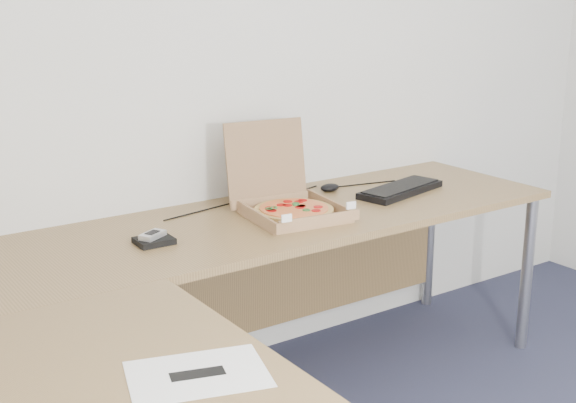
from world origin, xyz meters
TOP-DOWN VIEW (x-y plane):
  - desk at (-0.82, 0.97)m, footprint 2.50×2.20m
  - pizza_box at (-0.37, 1.37)m, footprint 0.33×0.39m
  - drinking_glass at (-0.29, 1.64)m, footprint 0.07×0.07m
  - keyboard at (0.20, 1.39)m, footprint 0.45×0.24m
  - mouse at (-0.03, 1.58)m, footprint 0.09×0.06m
  - wallet at (-0.94, 1.37)m, footprint 0.12×0.10m
  - phone at (-0.94, 1.37)m, footprint 0.11×0.09m
  - paper_sheet at (-1.26, 0.47)m, footprint 0.36×0.30m
  - cable_bundle at (-0.27, 1.61)m, footprint 0.54×0.11m

SIDE VIEW (x-z plane):
  - desk at x=-0.82m, z-range 0.34..1.07m
  - paper_sheet at x=-1.26m, z-range 0.73..0.73m
  - cable_bundle at x=-0.27m, z-range 0.73..0.74m
  - wallet at x=-0.94m, z-range 0.73..0.75m
  - keyboard at x=0.20m, z-range 0.73..0.76m
  - mouse at x=-0.03m, z-range 0.73..0.76m
  - phone at x=-0.94m, z-range 0.75..0.77m
  - pizza_box at x=-0.37m, z-range 0.60..0.94m
  - drinking_glass at x=-0.29m, z-range 0.73..0.85m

